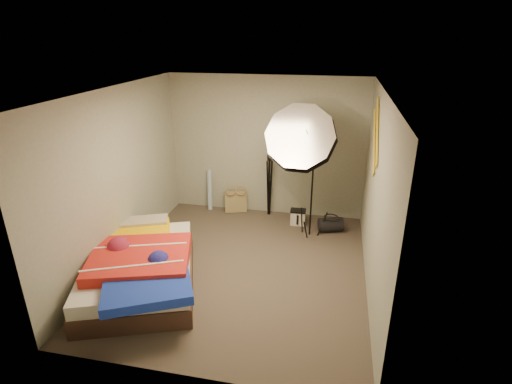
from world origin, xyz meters
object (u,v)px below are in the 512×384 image
(bed, at_px, (140,266))
(photo_umbrella, at_px, (301,139))
(camera_case, at_px, (298,218))
(duffel_bag, at_px, (331,225))
(camera_tripod, at_px, (269,181))
(tote_bag, at_px, (236,201))
(wrapping_roll, at_px, (210,190))

(bed, xyz_separation_m, photo_umbrella, (1.90, 1.78, 1.37))
(camera_case, height_order, photo_umbrella, photo_umbrella)
(bed, relative_size, photo_umbrella, 1.01)
(duffel_bag, relative_size, bed, 0.17)
(bed, bearing_deg, camera_tripod, 63.12)
(tote_bag, relative_size, camera_tripod, 0.35)
(tote_bag, bearing_deg, camera_tripod, -16.91)
(camera_tripod, bearing_deg, camera_case, -27.93)
(duffel_bag, distance_m, bed, 3.21)
(tote_bag, bearing_deg, bed, -121.28)
(tote_bag, xyz_separation_m, camera_case, (1.20, -0.30, -0.08))
(bed, height_order, camera_tripod, camera_tripod)
(camera_case, relative_size, camera_tripod, 0.22)
(duffel_bag, bearing_deg, camera_tripod, 139.90)
(tote_bag, relative_size, duffel_bag, 1.01)
(wrapping_roll, height_order, photo_umbrella, photo_umbrella)
(duffel_bag, distance_m, camera_tripod, 1.35)
(duffel_bag, bearing_deg, tote_bag, 147.31)
(wrapping_roll, height_order, camera_tripod, camera_tripod)
(wrapping_roll, bearing_deg, camera_tripod, -1.53)
(wrapping_roll, xyz_separation_m, photo_umbrella, (1.75, -0.80, 1.28))
(duffel_bag, xyz_separation_m, bed, (-2.44, -2.08, 0.17))
(wrapping_roll, height_order, camera_case, wrapping_roll)
(camera_tripod, bearing_deg, wrapping_roll, 178.47)
(photo_umbrella, bearing_deg, tote_bag, 148.07)
(camera_case, xyz_separation_m, duffel_bag, (0.57, -0.16, -0.00))
(duffel_bag, bearing_deg, bed, -157.47)
(duffel_bag, bearing_deg, photo_umbrella, -168.39)
(tote_bag, height_order, duffel_bag, tote_bag)
(tote_bag, distance_m, wrapping_roll, 0.54)
(photo_umbrella, bearing_deg, wrapping_roll, 155.40)
(bed, distance_m, photo_umbrella, 2.94)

